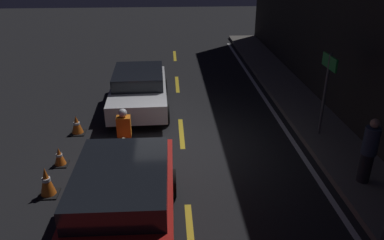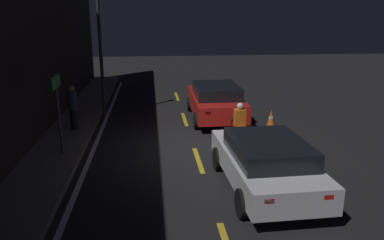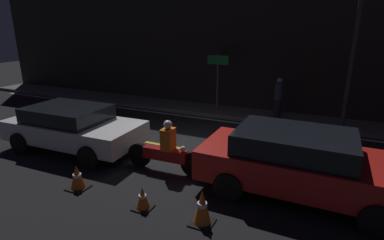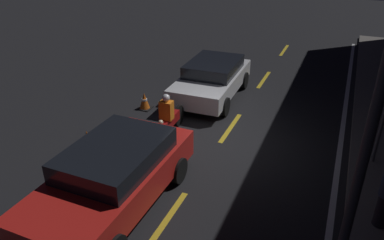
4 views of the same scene
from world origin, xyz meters
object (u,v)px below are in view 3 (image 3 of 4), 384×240
object	(u,v)px
motorcycle	(165,151)
shop_sign	(218,71)
traffic_cone_far	(202,207)
taxi_red	(301,162)
pedestrian	(278,98)
traffic_cone_mid	(143,198)
sedan_white	(73,126)
traffic_cone_near	(77,177)
street_lamp	(355,39)

from	to	relation	value
motorcycle	shop_sign	size ratio (longest dim) A/B	0.92
shop_sign	traffic_cone_far	bearing A→B (deg)	-71.88
taxi_red	pedestrian	size ratio (longest dim) A/B	2.81
traffic_cone_mid	shop_sign	xyz separation A→B (m)	(-1.04, 7.21, 1.61)
traffic_cone_far	motorcycle	bearing A→B (deg)	136.78
sedan_white	pedestrian	xyz separation A→B (m)	(5.12, 5.49, 0.24)
sedan_white	traffic_cone_near	xyz separation A→B (m)	(1.86, -1.76, -0.44)
sedan_white	traffic_cone_near	size ratio (longest dim) A/B	7.25
sedan_white	traffic_cone_mid	size ratio (longest dim) A/B	8.43
motorcycle	street_lamp	xyz separation A→B (m)	(4.15, 4.85, 2.67)
taxi_red	street_lamp	world-z (taller)	street_lamp
pedestrian	shop_sign	distance (m)	2.64
pedestrian	street_lamp	xyz separation A→B (m)	(2.30, -0.80, 2.27)
taxi_red	traffic_cone_far	xyz separation A→B (m)	(-1.52, -1.87, -0.43)
motorcycle	shop_sign	bearing A→B (deg)	94.40
traffic_cone_far	street_lamp	world-z (taller)	street_lamp
traffic_cone_far	taxi_red	bearing A→B (deg)	50.84
street_lamp	traffic_cone_far	bearing A→B (deg)	-110.81
traffic_cone_near	traffic_cone_far	world-z (taller)	traffic_cone_far
sedan_white	traffic_cone_far	bearing A→B (deg)	-21.03
traffic_cone_far	traffic_cone_near	bearing A→B (deg)	-179.94
taxi_red	pedestrian	xyz separation A→B (m)	(-1.37, 5.38, 0.18)
pedestrian	street_lamp	world-z (taller)	street_lamp
taxi_red	street_lamp	xyz separation A→B (m)	(0.93, 4.58, 2.45)
motorcycle	traffic_cone_near	bearing A→B (deg)	-133.72
traffic_cone_mid	street_lamp	xyz separation A→B (m)	(3.75, 6.51, 3.00)
traffic_cone_far	shop_sign	world-z (taller)	shop_sign
traffic_cone_mid	street_lamp	bearing A→B (deg)	60.07
traffic_cone_far	shop_sign	distance (m)	7.67
motorcycle	traffic_cone_far	world-z (taller)	motorcycle
traffic_cone_near	traffic_cone_mid	size ratio (longest dim) A/B	1.16
traffic_cone_near	shop_sign	xyz separation A→B (m)	(0.78, 7.15, 1.57)
traffic_cone_far	shop_sign	xyz separation A→B (m)	(-2.34, 7.15, 1.50)
taxi_red	shop_sign	size ratio (longest dim) A/B	1.86
sedan_white	motorcycle	xyz separation A→B (m)	(3.28, -0.17, -0.15)
sedan_white	taxi_red	size ratio (longest dim) A/B	0.94
shop_sign	pedestrian	bearing A→B (deg)	2.24
taxi_red	traffic_cone_mid	bearing A→B (deg)	-145.03
traffic_cone_mid	pedestrian	size ratio (longest dim) A/B	0.31
taxi_red	traffic_cone_far	distance (m)	2.45
traffic_cone_mid	shop_sign	size ratio (longest dim) A/B	0.21
taxi_red	traffic_cone_mid	xyz separation A→B (m)	(-2.82, -1.93, -0.54)
traffic_cone_near	traffic_cone_far	bearing A→B (deg)	0.06
motorcycle	street_lamp	distance (m)	6.92
motorcycle	traffic_cone_far	size ratio (longest dim) A/B	3.09
shop_sign	street_lamp	world-z (taller)	street_lamp
traffic_cone_near	traffic_cone_mid	distance (m)	1.82
traffic_cone_mid	taxi_red	bearing A→B (deg)	34.38
taxi_red	motorcycle	distance (m)	3.24
taxi_red	motorcycle	size ratio (longest dim) A/B	2.03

